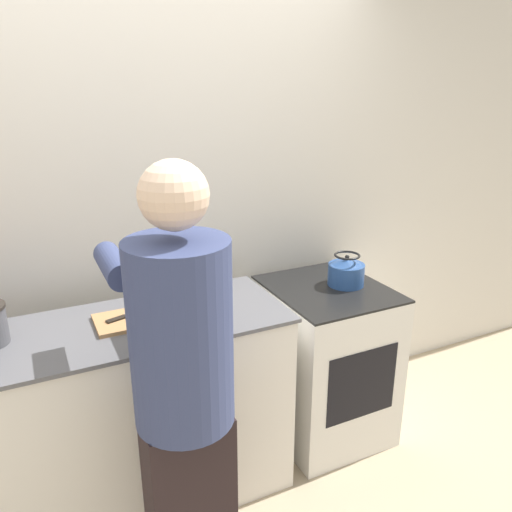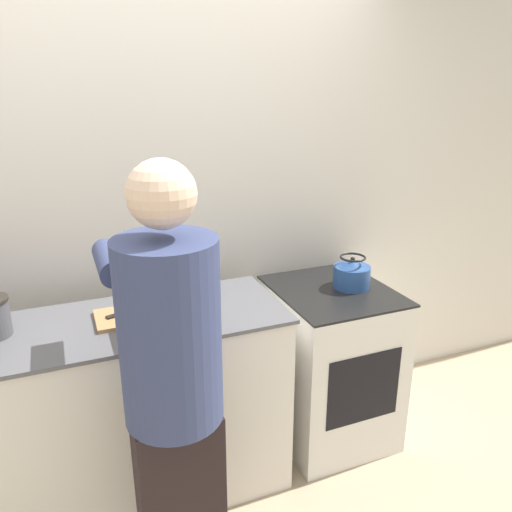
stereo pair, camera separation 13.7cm
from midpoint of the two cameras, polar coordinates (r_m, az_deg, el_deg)
The scene contains 8 objects.
wall_back at distance 2.62m, azimuth -13.93°, elevation 4.67°, with size 8.00×0.05×2.60m.
counter at distance 2.50m, azimuth -17.96°, elevation -17.59°, with size 1.65×0.58×0.94m.
oven at distance 2.91m, azimuth 6.50°, elevation -11.74°, with size 0.60×0.68×0.89m.
person at distance 1.83m, azimuth -10.54°, elevation -14.18°, with size 0.40×0.63×1.72m.
cutting_board at distance 2.29m, azimuth -15.49°, elevation -6.96°, with size 0.33×0.22×0.02m.
knife at distance 2.30m, azimuth -15.84°, elevation -6.50°, with size 0.24×0.10×0.01m.
kettle at distance 2.73m, azimuth 8.87°, elevation -1.83°, with size 0.20×0.20×0.18m.
bowl_prep at distance 2.48m, azimuth -8.29°, elevation -3.58°, with size 0.14×0.14×0.08m.
Camera 1 is at (-0.58, -1.72, 1.93)m, focal length 35.00 mm.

